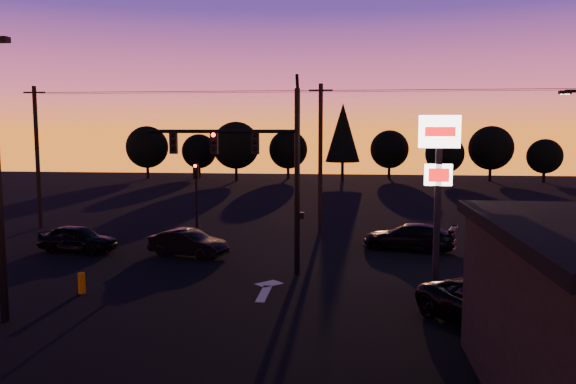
{
  "coord_description": "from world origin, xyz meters",
  "views": [
    {
      "loc": [
        3.65,
        -19.77,
        6.27
      ],
      "look_at": [
        1.0,
        5.0,
        3.5
      ],
      "focal_mm": 35.0,
      "sensor_mm": 36.0,
      "label": 1
    }
  ],
  "objects_px": {
    "car_mid": "(188,243)",
    "secondary_signal": "(196,189)",
    "bollard": "(82,283)",
    "traffic_signal_mast": "(260,161)",
    "car_left": "(77,238)",
    "pylon_sign": "(439,166)",
    "car_right": "(409,237)",
    "suv_parked": "(494,307)"
  },
  "relations": [
    {
      "from": "car_left",
      "to": "suv_parked",
      "type": "distance_m",
      "value": 20.73
    },
    {
      "from": "traffic_signal_mast",
      "to": "pylon_sign",
      "type": "height_order",
      "value": "traffic_signal_mast"
    },
    {
      "from": "traffic_signal_mast",
      "to": "pylon_sign",
      "type": "relative_size",
      "value": 1.26
    },
    {
      "from": "bollard",
      "to": "traffic_signal_mast",
      "type": "bearing_deg",
      "value": 29.86
    },
    {
      "from": "suv_parked",
      "to": "car_right",
      "type": "bearing_deg",
      "value": 64.24
    },
    {
      "from": "pylon_sign",
      "to": "bollard",
      "type": "xyz_separation_m",
      "value": [
        -13.49,
        -1.18,
        -4.51
      ]
    },
    {
      "from": "car_left",
      "to": "car_mid",
      "type": "height_order",
      "value": "car_left"
    },
    {
      "from": "secondary_signal",
      "to": "bollard",
      "type": "distance_m",
      "value": 11.53
    },
    {
      "from": "traffic_signal_mast",
      "to": "car_right",
      "type": "xyz_separation_m",
      "value": [
        6.97,
        5.66,
        -4.24
      ]
    },
    {
      "from": "car_mid",
      "to": "secondary_signal",
      "type": "bearing_deg",
      "value": 27.42
    },
    {
      "from": "secondary_signal",
      "to": "car_right",
      "type": "distance_m",
      "value": 12.21
    },
    {
      "from": "car_mid",
      "to": "traffic_signal_mast",
      "type": "bearing_deg",
      "value": -108.89
    },
    {
      "from": "traffic_signal_mast",
      "to": "car_mid",
      "type": "height_order",
      "value": "traffic_signal_mast"
    },
    {
      "from": "bollard",
      "to": "car_left",
      "type": "relative_size",
      "value": 0.2
    },
    {
      "from": "car_left",
      "to": "car_right",
      "type": "distance_m",
      "value": 17.2
    },
    {
      "from": "pylon_sign",
      "to": "car_mid",
      "type": "relative_size",
      "value": 1.7
    },
    {
      "from": "secondary_signal",
      "to": "bollard",
      "type": "height_order",
      "value": "secondary_signal"
    },
    {
      "from": "car_right",
      "to": "car_left",
      "type": "bearing_deg",
      "value": -66.31
    },
    {
      "from": "bollard",
      "to": "car_left",
      "type": "distance_m",
      "value": 7.96
    },
    {
      "from": "pylon_sign",
      "to": "suv_parked",
      "type": "height_order",
      "value": "pylon_sign"
    },
    {
      "from": "traffic_signal_mast",
      "to": "car_left",
      "type": "relative_size",
      "value": 2.11
    },
    {
      "from": "pylon_sign",
      "to": "car_left",
      "type": "bearing_deg",
      "value": 161.14
    },
    {
      "from": "bollard",
      "to": "suv_parked",
      "type": "xyz_separation_m",
      "value": [
        14.75,
        -2.43,
        0.33
      ]
    },
    {
      "from": "bollard",
      "to": "suv_parked",
      "type": "relative_size",
      "value": 0.15
    },
    {
      "from": "bollard",
      "to": "car_right",
      "type": "bearing_deg",
      "value": 34.93
    },
    {
      "from": "car_right",
      "to": "suv_parked",
      "type": "height_order",
      "value": "suv_parked"
    },
    {
      "from": "traffic_signal_mast",
      "to": "car_right",
      "type": "relative_size",
      "value": 1.8
    },
    {
      "from": "secondary_signal",
      "to": "car_left",
      "type": "relative_size",
      "value": 1.07
    },
    {
      "from": "traffic_signal_mast",
      "to": "secondary_signal",
      "type": "height_order",
      "value": "traffic_signal_mast"
    },
    {
      "from": "secondary_signal",
      "to": "bollard",
      "type": "relative_size",
      "value": 5.43
    },
    {
      "from": "car_left",
      "to": "traffic_signal_mast",
      "type": "bearing_deg",
      "value": -98.25
    },
    {
      "from": "suv_parked",
      "to": "car_mid",
      "type": "bearing_deg",
      "value": 111.27
    },
    {
      "from": "car_right",
      "to": "traffic_signal_mast",
      "type": "bearing_deg",
      "value": -34.88
    },
    {
      "from": "secondary_signal",
      "to": "car_mid",
      "type": "height_order",
      "value": "secondary_signal"
    },
    {
      "from": "traffic_signal_mast",
      "to": "car_mid",
      "type": "bearing_deg",
      "value": 143.48
    },
    {
      "from": "pylon_sign",
      "to": "car_left",
      "type": "height_order",
      "value": "pylon_sign"
    },
    {
      "from": "bollard",
      "to": "car_left",
      "type": "xyz_separation_m",
      "value": [
        -3.68,
        7.04,
        0.29
      ]
    },
    {
      "from": "secondary_signal",
      "to": "suv_parked",
      "type": "xyz_separation_m",
      "value": [
        13.26,
        -13.59,
        -2.14
      ]
    },
    {
      "from": "traffic_signal_mast",
      "to": "secondary_signal",
      "type": "bearing_deg",
      "value": 123.19
    },
    {
      "from": "car_right",
      "to": "pylon_sign",
      "type": "bearing_deg",
      "value": 16.92
    },
    {
      "from": "car_left",
      "to": "secondary_signal",
      "type": "bearing_deg",
      "value": -41.22
    },
    {
      "from": "traffic_signal_mast",
      "to": "car_mid",
      "type": "xyz_separation_m",
      "value": [
        -4.14,
        3.06,
        -4.28
      ]
    }
  ]
}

